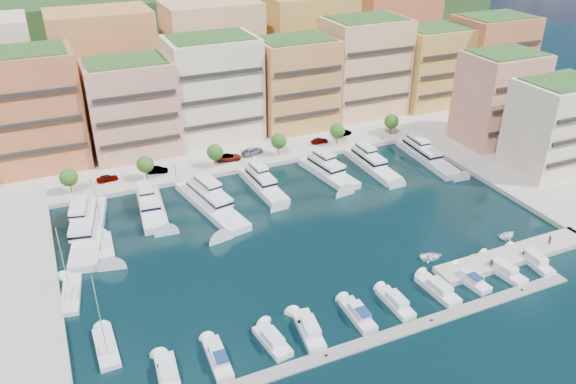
% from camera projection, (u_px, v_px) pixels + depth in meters
% --- Properties ---
extents(ground, '(400.00, 400.00, 0.00)m').
position_uv_depth(ground, '(309.00, 233.00, 107.28)').
color(ground, black).
rests_on(ground, ground).
extents(north_quay, '(220.00, 64.00, 2.00)m').
position_uv_depth(north_quay, '(213.00, 125.00, 157.15)').
color(north_quay, '#9E998E').
rests_on(north_quay, ground).
extents(hillside, '(240.00, 40.00, 58.00)m').
position_uv_depth(hillside, '(172.00, 79.00, 195.76)').
color(hillside, '#183616').
rests_on(hillside, ground).
extents(south_pontoon, '(72.00, 2.20, 0.35)m').
position_uv_depth(south_pontoon, '(381.00, 339.00, 82.07)').
color(south_pontoon, gray).
rests_on(south_pontoon, ground).
extents(finger_pier, '(32.00, 5.00, 2.00)m').
position_uv_depth(finger_pier, '(514.00, 257.00, 100.33)').
color(finger_pier, '#9E998E').
rests_on(finger_pier, ground).
extents(apartment_1, '(20.00, 16.50, 26.80)m').
position_uv_depth(apartment_1, '(35.00, 109.00, 126.55)').
color(apartment_1, '#BC653E').
rests_on(apartment_1, north_quay).
extents(apartment_2, '(20.00, 15.50, 22.80)m').
position_uv_depth(apartment_2, '(132.00, 108.00, 133.41)').
color(apartment_2, tan).
rests_on(apartment_2, north_quay).
extents(apartment_3, '(22.00, 16.50, 25.80)m').
position_uv_depth(apartment_3, '(213.00, 88.00, 141.84)').
color(apartment_3, beige).
rests_on(apartment_3, north_quay).
extents(apartment_4, '(20.00, 15.50, 23.80)m').
position_uv_depth(apartment_4, '(296.00, 83.00, 148.58)').
color(apartment_4, tan).
rests_on(apartment_4, north_quay).
extents(apartment_5, '(22.00, 16.50, 26.80)m').
position_uv_depth(apartment_5, '(364.00, 67.00, 157.36)').
color(apartment_5, '#E7AD7A').
rests_on(apartment_5, north_quay).
extents(apartment_6, '(20.00, 15.50, 22.80)m').
position_uv_depth(apartment_6, '(432.00, 67.00, 164.59)').
color(apartment_6, gold).
rests_on(apartment_6, north_quay).
extents(apartment_7, '(22.00, 16.50, 24.80)m').
position_uv_depth(apartment_7, '(490.00, 58.00, 169.67)').
color(apartment_7, '#BC653E').
rests_on(apartment_7, north_quay).
extents(apartment_east_a, '(18.00, 14.50, 22.80)m').
position_uv_depth(apartment_east_a, '(499.00, 98.00, 139.74)').
color(apartment_east_a, tan).
rests_on(apartment_east_a, east_quay).
extents(apartment_east_b, '(18.00, 14.50, 20.80)m').
position_uv_depth(apartment_east_b, '(555.00, 126.00, 125.73)').
color(apartment_east_b, beige).
rests_on(apartment_east_b, east_quay).
extents(backblock_1, '(26.00, 18.00, 30.00)m').
position_uv_depth(backblock_1, '(106.00, 68.00, 150.26)').
color(backblock_1, tan).
rests_on(backblock_1, north_quay).
extents(backblock_2, '(26.00, 18.00, 30.00)m').
position_uv_depth(backblock_2, '(213.00, 56.00, 161.01)').
color(backblock_2, '#E7AD7A').
rests_on(backblock_2, north_quay).
extents(backblock_3, '(26.00, 18.00, 30.00)m').
position_uv_depth(backblock_3, '(307.00, 46.00, 171.76)').
color(backblock_3, gold).
rests_on(backblock_3, north_quay).
extents(backblock_4, '(26.00, 18.00, 30.00)m').
position_uv_depth(backblock_4, '(390.00, 36.00, 182.51)').
color(backblock_4, '#BC653E').
rests_on(backblock_4, north_quay).
extents(tree_0, '(3.80, 3.80, 5.65)m').
position_uv_depth(tree_0, '(69.00, 178.00, 117.64)').
color(tree_0, '#473323').
rests_on(tree_0, north_quay).
extents(tree_1, '(3.80, 3.80, 5.65)m').
position_uv_depth(tree_1, '(145.00, 164.00, 123.38)').
color(tree_1, '#473323').
rests_on(tree_1, north_quay).
extents(tree_2, '(3.80, 3.80, 5.65)m').
position_uv_depth(tree_2, '(215.00, 152.00, 129.11)').
color(tree_2, '#473323').
rests_on(tree_2, north_quay).
extents(tree_3, '(3.80, 3.80, 5.65)m').
position_uv_depth(tree_3, '(279.00, 141.00, 134.84)').
color(tree_3, '#473323').
rests_on(tree_3, north_quay).
extents(tree_4, '(3.80, 3.80, 5.65)m').
position_uv_depth(tree_4, '(337.00, 131.00, 140.58)').
color(tree_4, '#473323').
rests_on(tree_4, north_quay).
extents(tree_5, '(3.80, 3.80, 5.65)m').
position_uv_depth(tree_5, '(391.00, 121.00, 146.31)').
color(tree_5, '#473323').
rests_on(tree_5, north_quay).
extents(lamppost_0, '(0.30, 0.30, 4.20)m').
position_uv_depth(lamppost_0, '(91.00, 183.00, 117.66)').
color(lamppost_0, black).
rests_on(lamppost_0, north_quay).
extents(lamppost_1, '(0.30, 0.30, 4.20)m').
position_uv_depth(lamppost_1, '(175.00, 167.00, 124.11)').
color(lamppost_1, black).
rests_on(lamppost_1, north_quay).
extents(lamppost_2, '(0.30, 0.30, 4.20)m').
position_uv_depth(lamppost_2, '(251.00, 154.00, 130.56)').
color(lamppost_2, black).
rests_on(lamppost_2, north_quay).
extents(lamppost_3, '(0.30, 0.30, 4.20)m').
position_uv_depth(lamppost_3, '(320.00, 141.00, 137.01)').
color(lamppost_3, black).
rests_on(lamppost_3, north_quay).
extents(lamppost_4, '(0.30, 0.30, 4.20)m').
position_uv_depth(lamppost_4, '(383.00, 130.00, 143.46)').
color(lamppost_4, black).
rests_on(lamppost_4, north_quay).
extents(yacht_0, '(9.83, 25.42, 7.30)m').
position_uv_depth(yacht_0, '(88.00, 227.00, 107.04)').
color(yacht_0, silver).
rests_on(yacht_0, ground).
extents(yacht_1, '(6.40, 18.02, 7.30)m').
position_uv_depth(yacht_1, '(151.00, 206.00, 114.31)').
color(yacht_1, silver).
rests_on(yacht_1, ground).
extents(yacht_2, '(9.42, 24.72, 7.30)m').
position_uv_depth(yacht_2, '(209.00, 201.00, 115.98)').
color(yacht_2, silver).
rests_on(yacht_2, ground).
extents(yacht_3, '(5.18, 17.81, 7.30)m').
position_uv_depth(yacht_3, '(262.00, 183.00, 123.05)').
color(yacht_3, silver).
rests_on(yacht_3, ground).
extents(yacht_4, '(7.53, 18.20, 7.30)m').
position_uv_depth(yacht_4, '(327.00, 171.00, 128.80)').
color(yacht_4, silver).
rests_on(yacht_4, ground).
extents(yacht_5, '(4.45, 19.05, 7.30)m').
position_uv_depth(yacht_5, '(371.00, 163.00, 132.33)').
color(yacht_5, silver).
rests_on(yacht_5, ground).
extents(yacht_6, '(5.71, 22.32, 7.30)m').
position_uv_depth(yacht_6, '(425.00, 155.00, 136.40)').
color(yacht_6, silver).
rests_on(yacht_6, ground).
extents(cruiser_0, '(3.30, 7.53, 2.55)m').
position_uv_depth(cruiser_0, '(168.00, 374.00, 75.37)').
color(cruiser_0, silver).
rests_on(cruiser_0, ground).
extents(cruiser_1, '(2.80, 8.42, 2.66)m').
position_uv_depth(cruiser_1, '(218.00, 358.00, 77.85)').
color(cruiser_1, silver).
rests_on(cruiser_1, ground).
extents(cruiser_2, '(3.68, 7.69, 2.55)m').
position_uv_depth(cruiser_2, '(273.00, 341.00, 80.84)').
color(cruiser_2, silver).
rests_on(cruiser_2, ground).
extents(cruiser_3, '(3.83, 8.93, 2.55)m').
position_uv_depth(cruiser_3, '(309.00, 330.00, 82.92)').
color(cruiser_3, silver).
rests_on(cruiser_3, ground).
extents(cruiser_4, '(2.76, 8.15, 2.66)m').
position_uv_depth(cruiser_4, '(358.00, 315.00, 85.88)').
color(cruiser_4, silver).
rests_on(cruiser_4, ground).
extents(cruiser_5, '(2.50, 7.97, 2.55)m').
position_uv_depth(cruiser_5, '(396.00, 303.00, 88.36)').
color(cruiser_5, silver).
rests_on(cruiser_5, ground).
extents(cruiser_6, '(3.35, 8.65, 2.55)m').
position_uv_depth(cruiser_6, '(438.00, 290.00, 91.29)').
color(cruiser_6, silver).
rests_on(cruiser_6, ground).
extents(cruiser_7, '(3.43, 7.90, 2.66)m').
position_uv_depth(cruiser_7, '(470.00, 280.00, 93.60)').
color(cruiser_7, silver).
rests_on(cruiser_7, ground).
extents(cruiser_8, '(3.61, 9.39, 2.55)m').
position_uv_depth(cruiser_8, '(502.00, 270.00, 96.09)').
color(cruiser_8, silver).
rests_on(cruiser_8, ground).
extents(cruiser_9, '(3.25, 9.26, 2.55)m').
position_uv_depth(cruiser_9, '(533.00, 260.00, 98.60)').
color(cruiser_9, silver).
rests_on(cruiser_9, ground).
extents(sailboat_2, '(3.16, 8.82, 13.20)m').
position_uv_depth(sailboat_2, '(105.00, 247.00, 102.76)').
color(sailboat_2, silver).
rests_on(sailboat_2, ground).
extents(sailboat_0, '(2.92, 8.64, 13.20)m').
position_uv_depth(sailboat_0, '(106.00, 349.00, 79.86)').
color(sailboat_0, silver).
rests_on(sailboat_0, ground).
extents(sailboat_1, '(4.31, 10.58, 13.20)m').
position_uv_depth(sailboat_1, '(71.00, 295.00, 90.44)').
color(sailboat_1, silver).
rests_on(sailboat_1, ground).
extents(tender_2, '(4.52, 3.68, 0.82)m').
position_uv_depth(tender_2, '(508.00, 235.00, 105.98)').
color(tender_2, white).
rests_on(tender_2, ground).
extents(tender_0, '(4.65, 3.75, 0.85)m').
position_uv_depth(tender_0, '(431.00, 256.00, 99.80)').
color(tender_0, white).
rests_on(tender_0, ground).
extents(tender_1, '(1.97, 1.86, 0.83)m').
position_uv_depth(tender_1, '(473.00, 255.00, 100.09)').
color(tender_1, beige).
rests_on(tender_1, ground).
extents(car_0, '(4.72, 2.18, 1.57)m').
position_uv_depth(car_0, '(107.00, 178.00, 124.03)').
color(car_0, gray).
rests_on(car_0, north_quay).
extents(car_1, '(4.81, 2.90, 1.50)m').
position_uv_depth(car_1, '(158.00, 170.00, 127.73)').
color(car_1, gray).
rests_on(car_1, north_quay).
extents(car_2, '(6.31, 3.66, 1.65)m').
position_uv_depth(car_2, '(229.00, 157.00, 133.63)').
color(car_2, gray).
rests_on(car_2, north_quay).
extents(car_3, '(6.26, 4.04, 1.69)m').
position_uv_depth(car_3, '(252.00, 151.00, 136.65)').
color(car_3, gray).
rests_on(car_3, north_quay).
extents(car_4, '(4.50, 2.05, 1.50)m').
position_uv_depth(car_4, '(320.00, 141.00, 142.75)').
color(car_4, gray).
rests_on(car_4, north_quay).
extents(car_5, '(5.29, 2.95, 1.65)m').
position_uv_depth(car_5, '(343.00, 133.00, 146.93)').
color(car_5, gray).
rests_on(car_5, north_quay).
extents(person_0, '(0.65, 0.67, 1.55)m').
position_uv_depth(person_0, '(492.00, 262.00, 95.93)').
color(person_0, '#26314D').
rests_on(person_0, finger_pier).
extents(person_1, '(1.05, 0.95, 1.78)m').
position_uv_depth(person_1, '(549.00, 240.00, 101.86)').
color(person_1, brown).
rests_on(person_1, finger_pier).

